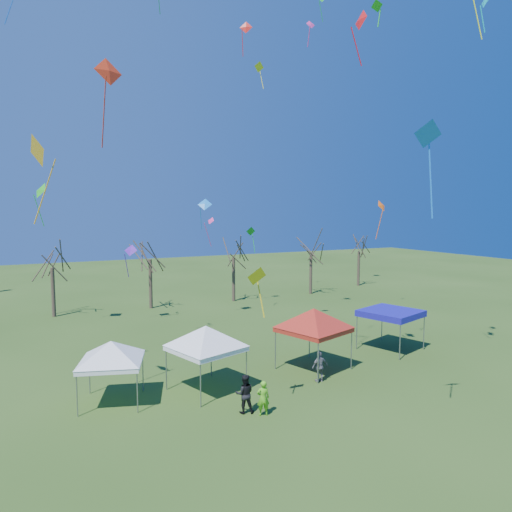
{
  "coord_description": "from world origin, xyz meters",
  "views": [
    {
      "loc": [
        -12.48,
        -18.04,
        9.11
      ],
      "look_at": [
        -1.95,
        3.0,
        6.81
      ],
      "focal_mm": 32.0,
      "sensor_mm": 36.0,
      "label": 1
    }
  ],
  "objects_px": {
    "tree_2": "(150,242)",
    "person_dark": "(245,394)",
    "tent_white_mid": "(206,330)",
    "person_grey": "(320,366)",
    "tree_5": "(359,239)",
    "tree_1": "(51,250)",
    "tent_red": "(314,313)",
    "tree_4": "(311,239)",
    "person_green": "(263,398)",
    "tent_white_west": "(111,345)",
    "tent_blue": "(391,313)",
    "tree_3": "(233,242)"
  },
  "relations": [
    {
      "from": "tent_white_west",
      "to": "tent_blue",
      "type": "bearing_deg",
      "value": 1.73
    },
    {
      "from": "tree_5",
      "to": "person_grey",
      "type": "height_order",
      "value": "tree_5"
    },
    {
      "from": "tree_5",
      "to": "tent_blue",
      "type": "xyz_separation_m",
      "value": [
        -15.05,
        -21.71,
        -3.31
      ]
    },
    {
      "from": "tent_white_west",
      "to": "tent_blue",
      "type": "xyz_separation_m",
      "value": [
        17.88,
        0.54,
        -0.39
      ]
    },
    {
      "from": "tree_4",
      "to": "tree_1",
      "type": "bearing_deg",
      "value": 178.58
    },
    {
      "from": "tent_blue",
      "to": "tree_5",
      "type": "bearing_deg",
      "value": 55.26
    },
    {
      "from": "person_grey",
      "to": "tree_5",
      "type": "bearing_deg",
      "value": -134.68
    },
    {
      "from": "tree_4",
      "to": "tree_2",
      "type": "bearing_deg",
      "value": 178.78
    },
    {
      "from": "tent_white_mid",
      "to": "tent_white_west",
      "type": "bearing_deg",
      "value": 173.2
    },
    {
      "from": "tree_3",
      "to": "tent_red",
      "type": "xyz_separation_m",
      "value": [
        -4.07,
        -20.63,
        -2.74
      ]
    },
    {
      "from": "tree_4",
      "to": "tent_white_mid",
      "type": "distance_m",
      "value": 28.96
    },
    {
      "from": "person_green",
      "to": "tree_1",
      "type": "bearing_deg",
      "value": -60.41
    },
    {
      "from": "tree_3",
      "to": "tree_4",
      "type": "bearing_deg",
      "value": -0.26
    },
    {
      "from": "tree_3",
      "to": "tree_1",
      "type": "bearing_deg",
      "value": 177.94
    },
    {
      "from": "tree_4",
      "to": "tent_blue",
      "type": "xyz_separation_m",
      "value": [
        -6.69,
        -19.64,
        -3.64
      ]
    },
    {
      "from": "tree_1",
      "to": "person_grey",
      "type": "relative_size",
      "value": 4.5
    },
    {
      "from": "tent_white_mid",
      "to": "tent_red",
      "type": "distance_m",
      "value": 6.62
    },
    {
      "from": "person_dark",
      "to": "tent_red",
      "type": "bearing_deg",
      "value": -129.92
    },
    {
      "from": "person_green",
      "to": "person_grey",
      "type": "relative_size",
      "value": 0.95
    },
    {
      "from": "tree_2",
      "to": "tent_white_west",
      "type": "distance_m",
      "value": 21.94
    },
    {
      "from": "tent_white_mid",
      "to": "tent_blue",
      "type": "distance_m",
      "value": 13.38
    },
    {
      "from": "tree_5",
      "to": "tent_blue",
      "type": "bearing_deg",
      "value": -124.74
    },
    {
      "from": "tree_3",
      "to": "tent_white_west",
      "type": "distance_m",
      "value": 25.54
    },
    {
      "from": "tree_3",
      "to": "tent_white_west",
      "type": "xyz_separation_m",
      "value": [
        -15.25,
        -20.22,
        -3.26
      ]
    },
    {
      "from": "tree_5",
      "to": "tent_red",
      "type": "relative_size",
      "value": 1.67
    },
    {
      "from": "tent_red",
      "to": "person_grey",
      "type": "bearing_deg",
      "value": -113.55
    },
    {
      "from": "tree_5",
      "to": "tent_white_west",
      "type": "relative_size",
      "value": 1.98
    },
    {
      "from": "tent_blue",
      "to": "tree_4",
      "type": "bearing_deg",
      "value": 71.2
    },
    {
      "from": "tree_3",
      "to": "person_green",
      "type": "height_order",
      "value": "tree_3"
    },
    {
      "from": "tree_1",
      "to": "person_grey",
      "type": "bearing_deg",
      "value": -62.55
    },
    {
      "from": "tent_red",
      "to": "person_green",
      "type": "xyz_separation_m",
      "value": [
        -5.36,
        -4.01,
        -2.55
      ]
    },
    {
      "from": "tree_3",
      "to": "person_grey",
      "type": "xyz_separation_m",
      "value": [
        -4.84,
        -22.41,
        -5.24
      ]
    },
    {
      "from": "tree_5",
      "to": "tree_2",
      "type": "bearing_deg",
      "value": -176.3
    },
    {
      "from": "tree_1",
      "to": "tree_2",
      "type": "xyz_separation_m",
      "value": [
        8.4,
        -0.27,
        0.5
      ]
    },
    {
      "from": "tent_white_mid",
      "to": "person_grey",
      "type": "height_order",
      "value": "tent_white_mid"
    },
    {
      "from": "tree_5",
      "to": "person_grey",
      "type": "distance_m",
      "value": 33.59
    },
    {
      "from": "tent_white_mid",
      "to": "person_grey",
      "type": "bearing_deg",
      "value": -15.69
    },
    {
      "from": "tent_white_mid",
      "to": "person_grey",
      "type": "relative_size",
      "value": 2.51
    },
    {
      "from": "tree_5",
      "to": "tent_red",
      "type": "height_order",
      "value": "tree_5"
    },
    {
      "from": "person_grey",
      "to": "tree_1",
      "type": "bearing_deg",
      "value": -64.55
    },
    {
      "from": "tree_2",
      "to": "person_dark",
      "type": "height_order",
      "value": "tree_2"
    },
    {
      "from": "person_green",
      "to": "tree_4",
      "type": "bearing_deg",
      "value": -114.01
    },
    {
      "from": "tree_1",
      "to": "tent_red",
      "type": "distance_m",
      "value": 24.88
    },
    {
      "from": "tree_5",
      "to": "person_grey",
      "type": "bearing_deg",
      "value": -132.69
    },
    {
      "from": "tree_3",
      "to": "tent_white_mid",
      "type": "bearing_deg",
      "value": -117.23
    },
    {
      "from": "tent_white_west",
      "to": "person_green",
      "type": "distance_m",
      "value": 7.58
    },
    {
      "from": "tree_4",
      "to": "person_green",
      "type": "relative_size",
      "value": 4.97
    },
    {
      "from": "tent_white_mid",
      "to": "person_dark",
      "type": "height_order",
      "value": "tent_white_mid"
    },
    {
      "from": "tree_2",
      "to": "person_grey",
      "type": "bearing_deg",
      "value": -81.11
    },
    {
      "from": "tent_white_west",
      "to": "person_dark",
      "type": "relative_size",
      "value": 2.11
    }
  ]
}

